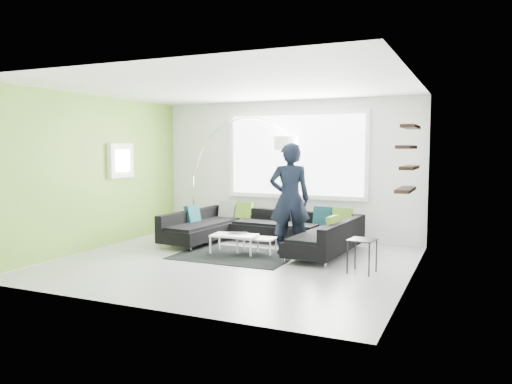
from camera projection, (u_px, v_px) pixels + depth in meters
ground at (233, 262)px, 8.05m from camera, size 5.50×5.50×0.00m
room_shell at (240, 150)px, 8.06m from camera, size 5.54×5.04×2.82m
sectional_sofa at (261, 231)px, 9.17m from camera, size 3.46×2.30×0.71m
rug at (235, 255)px, 8.53m from camera, size 1.99×1.46×0.01m
coffee_table at (245, 244)px, 8.73m from camera, size 1.06×0.69×0.33m
arc_lamp at (193, 176)px, 10.66m from camera, size 2.36×0.93×2.47m
side_table at (362, 256)px, 7.34m from camera, size 0.41×0.41×0.50m
person at (290, 199)px, 8.59m from camera, size 1.05×0.99×1.93m
laptop at (238, 233)px, 8.75m from camera, size 0.47×0.43×0.03m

